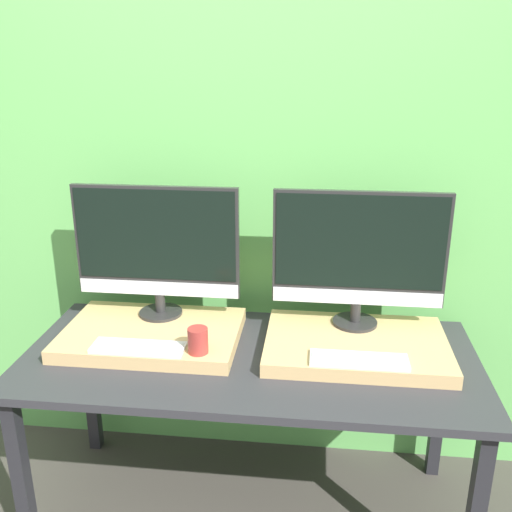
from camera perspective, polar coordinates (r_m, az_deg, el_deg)
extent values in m
cube|color=#66B75B|center=(2.32, 0.69, 8.64)|extent=(8.00, 0.04, 2.60)
cube|color=#2D2D33|center=(2.12, -0.63, -10.22)|extent=(1.65, 0.74, 0.03)
cube|color=#232328|center=(2.29, -22.41, -19.92)|extent=(0.05, 0.05, 0.67)
cube|color=#232328|center=(2.74, -16.23, -12.14)|extent=(0.05, 0.05, 0.67)
cube|color=#232328|center=(2.61, 17.83, -14.08)|extent=(0.05, 0.05, 0.67)
cube|color=tan|center=(2.23, -10.35, -7.71)|extent=(0.66, 0.45, 0.05)
cylinder|color=#282828|center=(2.33, -9.50, -5.59)|extent=(0.17, 0.17, 0.01)
cylinder|color=#282828|center=(2.31, -9.55, -4.62)|extent=(0.04, 0.04, 0.07)
cube|color=#282828|center=(2.22, -9.91, 1.42)|extent=(0.64, 0.02, 0.44)
cube|color=black|center=(2.20, -10.06, 2.06)|extent=(0.62, 0.00, 0.35)
cube|color=silver|center=(2.27, -9.74, -3.22)|extent=(0.63, 0.00, 0.06)
cube|color=silver|center=(2.08, -11.69, -8.93)|extent=(0.33, 0.10, 0.01)
cube|color=silver|center=(2.08, -11.70, -8.75)|extent=(0.32, 0.09, 0.00)
cylinder|color=#9E332D|center=(2.01, -5.83, -8.41)|extent=(0.07, 0.07, 0.09)
cube|color=tan|center=(2.15, 9.97, -8.79)|extent=(0.66, 0.45, 0.05)
cylinder|color=#282828|center=(2.25, 9.85, -6.53)|extent=(0.17, 0.17, 0.01)
cylinder|color=#282828|center=(2.23, 9.91, -5.53)|extent=(0.04, 0.04, 0.07)
cube|color=#282828|center=(2.14, 10.30, 0.70)|extent=(0.64, 0.02, 0.44)
cube|color=black|center=(2.12, 10.37, 1.35)|extent=(0.62, 0.00, 0.35)
cube|color=silver|center=(2.19, 10.03, -4.09)|extent=(0.63, 0.00, 0.06)
cube|color=silver|center=(1.99, 10.26, -10.18)|extent=(0.33, 0.10, 0.01)
cube|color=silver|center=(1.99, 10.27, -9.99)|extent=(0.32, 0.09, 0.00)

